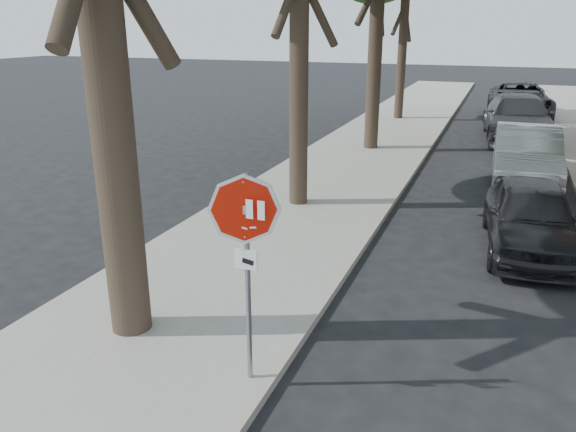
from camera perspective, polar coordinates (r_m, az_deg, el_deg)
name	(u,v)px	position (r m, az deg, el deg)	size (l,w,h in m)	color
ground	(303,397)	(7.11, 1.57, -17.95)	(120.00, 120.00, 0.00)	black
sidewalk_left	(353,161)	(18.41, 6.66, 5.59)	(4.00, 55.00, 0.12)	gray
curb_left	(417,166)	(18.03, 13.00, 4.96)	(0.12, 55.00, 0.13)	#9E9384
curb_right	(573,179)	(18.00, 26.97, 3.35)	(0.12, 55.00, 0.13)	#9E9384
stop_sign	(246,240)	(6.37, -4.30, -2.48)	(0.76, 0.34, 2.61)	gray
car_a	(531,216)	(11.99, 23.42, -0.02)	(1.64, 4.07, 1.39)	black
car_b	(526,156)	(17.05, 23.03, 5.65)	(1.67, 4.80, 1.58)	#B5B8BE
car_c	(518,118)	(23.62, 22.33, 9.20)	(2.35, 5.79, 1.68)	#444448
car_d	(520,100)	(29.67, 22.49, 10.83)	(2.67, 5.80, 1.61)	black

